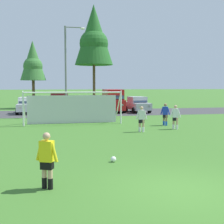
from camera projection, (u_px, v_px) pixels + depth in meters
ground_plane at (100, 124)px, 23.23m from camera, size 400.00×400.00×0.00m
parking_lot_strip at (86, 113)px, 32.80m from camera, size 52.00×8.40×0.01m
soccer_ball at (113, 159)px, 11.69m from camera, size 0.22×0.22×0.22m
soccer_goal at (73, 107)px, 23.40m from camera, size 7.45×2.06×2.57m
referee at (47, 161)px, 8.61m from camera, size 0.66×0.47×1.64m
player_striker_near at (165, 114)px, 22.33m from camera, size 0.65×0.49×1.64m
player_midfield_center at (141, 119)px, 19.23m from camera, size 0.73×0.29×1.64m
player_defender_far at (175, 117)px, 20.41m from camera, size 0.72×0.37×1.64m
parked_car_slot_far_left at (27, 105)px, 31.93m from camera, size 2.14×4.25×1.72m
parked_car_slot_left at (59, 102)px, 33.27m from camera, size 2.23×4.65×2.16m
parked_car_slot_center_left at (88, 104)px, 33.51m from camera, size 2.07×4.22×1.72m
parked_car_slot_center at (113, 100)px, 33.64m from camera, size 2.29×4.85×2.52m
parked_car_slot_center_right at (137, 104)px, 33.39m from camera, size 2.25×4.31×1.72m
tree_left_edge at (33, 62)px, 38.80m from camera, size 3.27×3.27×8.72m
tree_mid_left at (94, 37)px, 40.67m from camera, size 5.18×5.18×13.82m
street_lamp at (67, 70)px, 28.01m from camera, size 2.00×0.32×8.42m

